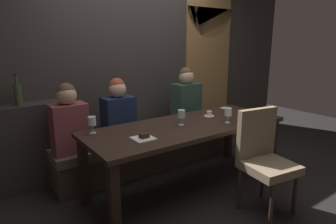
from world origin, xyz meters
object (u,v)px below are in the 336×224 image
object	(u,v)px
dining_table	(187,132)
espresso_cup	(209,114)
wine_bottle_pale_label	(18,94)
wine_glass_center_front	(181,115)
dessert_plate	(144,137)
banquette_bench	(153,150)
diner_redhead	(69,120)
wine_glass_far_left	(92,122)
wine_glass_near_right	(228,112)
chair_near_side	(263,154)
diner_bearded	(118,112)
diner_far_end	(186,99)

from	to	relation	value
dining_table	espresso_cup	size ratio (longest dim) A/B	18.33
dining_table	wine_bottle_pale_label	distance (m)	1.81
wine_bottle_pale_label	wine_glass_center_front	world-z (taller)	wine_bottle_pale_label
espresso_cup	dessert_plate	bearing A→B (deg)	-166.68
dessert_plate	espresso_cup	bearing A→B (deg)	13.32
banquette_bench	diner_redhead	size ratio (longest dim) A/B	3.37
wine_glass_far_left	wine_glass_near_right	xyz separation A→B (m)	(1.33, -0.50, 0.00)
wine_glass_center_front	wine_glass_near_right	distance (m)	0.52
chair_near_side	dessert_plate	distance (m)	1.15
wine_glass_near_right	wine_bottle_pale_label	bearing A→B (deg)	146.55
chair_near_side	wine_glass_center_front	distance (m)	0.90
dining_table	diner_redhead	xyz separation A→B (m)	(-1.04, 0.68, 0.15)
diner_bearded	wine_bottle_pale_label	bearing A→B (deg)	162.58
wine_glass_center_front	chair_near_side	bearing A→B (deg)	-60.73
diner_far_end	wine_bottle_pale_label	distance (m)	2.02
diner_redhead	diner_bearded	distance (m)	0.58
wine_glass_center_front	diner_redhead	bearing A→B (deg)	145.88
wine_glass_far_left	wine_glass_near_right	size ratio (longest dim) A/B	1.00
banquette_bench	wine_glass_far_left	world-z (taller)	wine_glass_far_left
dining_table	banquette_bench	size ratio (longest dim) A/B	0.88
diner_far_end	wine_glass_far_left	bearing A→B (deg)	-164.78
diner_far_end	wine_glass_near_right	bearing A→B (deg)	-99.13
wine_glass_near_right	espresso_cup	size ratio (longest dim) A/B	1.37
diner_redhead	diner_bearded	world-z (taller)	diner_bearded
diner_far_end	wine_glass_far_left	size ratio (longest dim) A/B	4.99
dining_table	dessert_plate	size ratio (longest dim) A/B	11.58
wine_bottle_pale_label	dessert_plate	size ratio (longest dim) A/B	1.72
wine_glass_near_right	diner_bearded	bearing A→B (deg)	133.49
diner_redhead	wine_glass_center_front	size ratio (longest dim) A/B	4.52
dessert_plate	diner_redhead	bearing A→B (deg)	117.51
dining_table	wine_glass_center_front	size ratio (longest dim) A/B	13.41
wine_bottle_pale_label	dessert_plate	distance (m)	1.44
wine_bottle_pale_label	wine_glass_far_left	distance (m)	0.90
chair_near_side	diner_far_end	world-z (taller)	diner_far_end
diner_far_end	wine_glass_near_right	xyz separation A→B (m)	(-0.14, -0.90, 0.02)
espresso_cup	dessert_plate	world-z (taller)	espresso_cup
wine_glass_near_right	dessert_plate	distance (m)	1.03
chair_near_side	diner_far_end	size ratio (longest dim) A/B	1.20
diner_bearded	espresso_cup	bearing A→B (deg)	-33.73
diner_far_end	dessert_plate	size ratio (longest dim) A/B	4.31
diner_redhead	wine_glass_center_front	xyz separation A→B (m)	(0.97, -0.66, 0.05)
dining_table	wine_bottle_pale_label	world-z (taller)	wine_bottle_pale_label
wine_glass_far_left	wine_glass_near_right	world-z (taller)	same
wine_glass_center_front	dessert_plate	bearing A→B (deg)	-164.74
wine_glass_far_left	wine_glass_near_right	distance (m)	1.42
diner_redhead	espresso_cup	bearing A→B (deg)	-21.03
diner_bearded	wine_glass_center_front	world-z (taller)	diner_bearded
diner_far_end	wine_bottle_pale_label	bearing A→B (deg)	170.99
diner_far_end	wine_bottle_pale_label	world-z (taller)	wine_bottle_pale_label
dining_table	wine_glass_center_front	distance (m)	0.21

